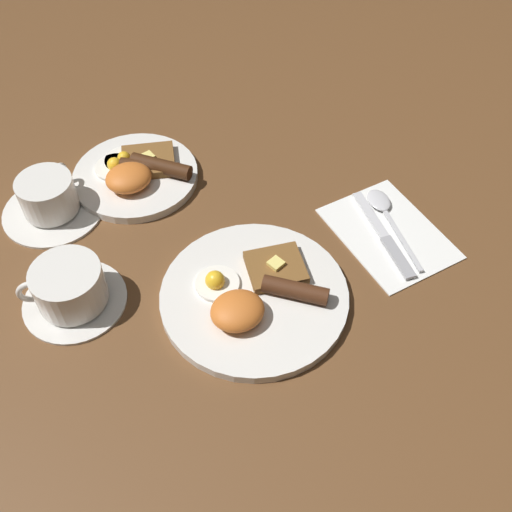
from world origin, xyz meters
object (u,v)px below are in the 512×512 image
at_px(spoon, 383,208).
at_px(teacup_near, 70,289).
at_px(breakfast_plate_far, 137,173).
at_px(knife, 386,238).
at_px(teacup_far, 49,199).
at_px(breakfast_plate_near, 254,296).

bearing_deg(spoon, teacup_near, 94.49).
bearing_deg(teacup_near, breakfast_plate_far, 54.39).
bearing_deg(breakfast_plate_far, teacup_near, -125.61).
distance_m(breakfast_plate_far, knife, 0.43).
bearing_deg(breakfast_plate_far, teacup_far, -172.25).
distance_m(breakfast_plate_near, teacup_far, 0.38).
relative_size(teacup_near, spoon, 0.82).
xyz_separation_m(teacup_near, teacup_far, (0.01, 0.19, -0.00)).
height_order(teacup_near, knife, teacup_near).
xyz_separation_m(breakfast_plate_far, knife, (0.32, -0.29, -0.01)).
bearing_deg(knife, breakfast_plate_far, 51.90).
xyz_separation_m(breakfast_plate_far, teacup_near, (-0.15, -0.21, 0.02)).
distance_m(breakfast_plate_far, spoon, 0.42).
distance_m(breakfast_plate_far, teacup_near, 0.26).
bearing_deg(breakfast_plate_near, spoon, 17.66).
bearing_deg(spoon, breakfast_plate_near, 113.78).
relative_size(breakfast_plate_near, teacup_near, 1.82).
xyz_separation_m(breakfast_plate_near, knife, (0.23, 0.03, -0.01)).
distance_m(teacup_near, spoon, 0.50).
height_order(breakfast_plate_far, knife, breakfast_plate_far).
height_order(breakfast_plate_near, teacup_far, teacup_far).
bearing_deg(teacup_far, knife, -29.64).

